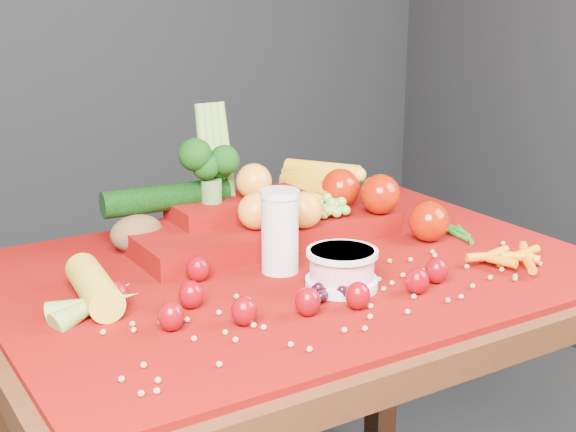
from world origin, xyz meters
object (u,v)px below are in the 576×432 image
milk_glass (280,228)px  yogurt_bowl (342,268)px  table (294,320)px  produce_mound (272,210)px

milk_glass → yogurt_bowl: size_ratio=1.21×
milk_glass → yogurt_bowl: (0.05, -0.12, -0.04)m
table → milk_glass: (-0.04, -0.01, 0.19)m
table → yogurt_bowl: 0.20m
produce_mound → yogurt_bowl: bearing=-97.1°
milk_glass → produce_mound: bearing=63.4°
table → yogurt_bowl: bearing=-85.3°
yogurt_bowl → produce_mound: bearing=82.9°
yogurt_bowl → milk_glass: bearing=111.5°
milk_glass → produce_mound: size_ratio=0.24×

